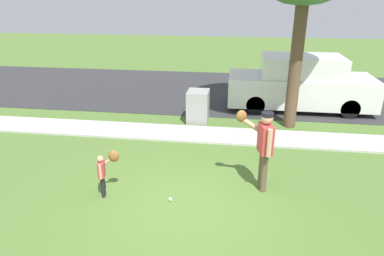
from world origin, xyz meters
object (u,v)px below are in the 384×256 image
object	(u,v)px
baseball	(170,199)
parked_van_white	(300,84)
person_adult	(263,143)
utility_cabinet	(198,107)
person_child	(106,167)

from	to	relation	value
baseball	parked_van_white	xyz separation A→B (m)	(3.41, 6.54, 0.87)
baseball	person_adult	bearing A→B (deg)	22.20
person_adult	utility_cabinet	size ratio (longest dim) A/B	1.69
person_child	baseball	world-z (taller)	person_child
person_child	parked_van_white	xyz separation A→B (m)	(4.75, 6.49, 0.26)
baseball	person_child	bearing A→B (deg)	177.86
person_child	parked_van_white	world-z (taller)	parked_van_white
utility_cabinet	person_adult	bearing A→B (deg)	-64.90
parked_van_white	person_adult	bearing A→B (deg)	-105.32
baseball	utility_cabinet	world-z (taller)	utility_cabinet
parked_van_white	baseball	bearing A→B (deg)	-117.53
person_adult	utility_cabinet	bearing A→B (deg)	-77.74
person_child	parked_van_white	size ratio (longest dim) A/B	0.20
person_adult	baseball	xyz separation A→B (m)	(-1.82, -0.74, -1.05)
person_child	utility_cabinet	bearing A→B (deg)	61.06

